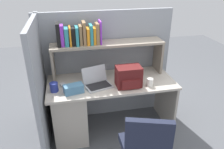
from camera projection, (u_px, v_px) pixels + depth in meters
name	position (u px, v px, depth m)	size (l,w,h in m)	color
ground_plane	(111.00, 127.00, 3.13)	(8.00, 8.00, 0.00)	#595B60
desk	(82.00, 106.00, 2.88)	(1.60, 0.70, 0.73)	beige
cubicle_partition_rear	(106.00, 66.00, 3.13)	(1.84, 0.05, 1.55)	gray
cubicle_partition_left	(41.00, 87.00, 2.59)	(0.05, 1.06, 1.55)	gray
overhead_hutch	(108.00, 50.00, 2.84)	(1.44, 0.28, 0.45)	gray
reference_books_on_shelf	(79.00, 35.00, 2.68)	(0.53, 0.19, 0.28)	black
laptop	(97.00, 82.00, 2.70)	(0.37, 0.34, 0.22)	#B7BABF
backpack	(129.00, 77.00, 2.66)	(0.30, 0.23, 0.25)	#591919
computer_mouse	(63.00, 85.00, 2.68)	(0.06, 0.10, 0.03)	silver
paper_cup	(150.00, 82.00, 2.69)	(0.08, 0.08, 0.10)	white
tissue_box	(74.00, 89.00, 2.54)	(0.22, 0.12, 0.10)	teal
snack_canister	(54.00, 87.00, 2.57)	(0.10, 0.10, 0.11)	navy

